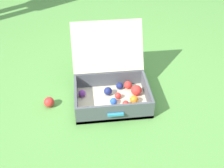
# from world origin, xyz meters

# --- Properties ---
(ground_plane) EXTENTS (16.00, 16.00, 0.00)m
(ground_plane) POSITION_xyz_m (0.00, 0.00, 0.00)
(ground_plane) COLOR #569342
(open_suitcase) EXTENTS (0.54, 0.62, 0.49)m
(open_suitcase) POSITION_xyz_m (-0.07, 0.06, 0.11)
(open_suitcase) COLOR beige
(open_suitcase) RESTS_ON ground
(stray_ball_on_grass) EXTENTS (0.08, 0.08, 0.08)m
(stray_ball_on_grass) POSITION_xyz_m (-0.54, -0.00, 0.04)
(stray_ball_on_grass) COLOR red
(stray_ball_on_grass) RESTS_ON ground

